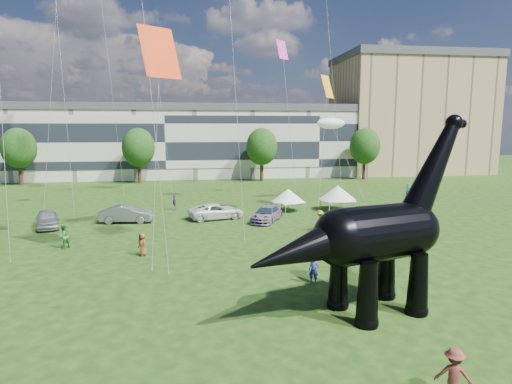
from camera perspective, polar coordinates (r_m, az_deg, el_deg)
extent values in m
plane|color=#16330C|center=(19.98, 1.42, -17.88)|extent=(220.00, 220.00, 0.00)
cube|color=beige|center=(79.86, -11.74, 6.29)|extent=(78.00, 11.00, 12.00)
cube|color=tan|center=(93.18, 19.68, 9.35)|extent=(28.00, 18.00, 22.00)
cylinder|color=#382314|center=(75.99, -28.87, 1.97)|extent=(0.56, 0.56, 3.20)
ellipsoid|color=#14380F|center=(75.68, -29.13, 5.52)|extent=(5.20, 5.20, 6.24)
cylinder|color=#382314|center=(71.59, -15.27, 2.39)|extent=(0.56, 0.56, 3.20)
ellipsoid|color=#14380F|center=(71.27, -15.42, 6.17)|extent=(5.20, 5.20, 6.24)
cylinder|color=#382314|center=(71.86, 0.77, 2.72)|extent=(0.56, 0.56, 3.20)
ellipsoid|color=#14380F|center=(71.54, 0.77, 6.48)|extent=(5.20, 5.20, 6.24)
cylinder|color=#382314|center=(76.70, 14.19, 2.83)|extent=(0.56, 0.56, 3.20)
ellipsoid|color=#14380F|center=(76.40, 14.32, 6.35)|extent=(5.20, 5.20, 6.24)
cone|color=black|center=(20.35, 14.66, -13.01)|extent=(1.30, 1.30, 3.02)
sphere|color=black|center=(20.87, 14.51, -16.41)|extent=(1.11, 1.11, 1.11)
cone|color=black|center=(21.99, 10.94, -11.23)|extent=(1.30, 1.30, 3.02)
sphere|color=black|center=(22.47, 10.84, -14.42)|extent=(1.11, 1.11, 1.11)
cone|color=black|center=(22.29, 20.80, -11.37)|extent=(1.30, 1.30, 3.02)
sphere|color=black|center=(22.77, 20.62, -14.52)|extent=(1.11, 1.11, 1.11)
cone|color=black|center=(23.79, 16.96, -9.91)|extent=(1.30, 1.30, 3.02)
sphere|color=black|center=(24.24, 16.82, -12.90)|extent=(1.11, 1.11, 1.11)
cylinder|color=black|center=(21.31, 15.96, -5.27)|extent=(4.83, 3.81, 2.72)
sphere|color=black|center=(20.03, 11.34, -5.99)|extent=(2.72, 2.72, 2.72)
sphere|color=black|center=(22.72, 20.03, -4.61)|extent=(2.62, 2.62, 2.62)
cone|color=black|center=(23.15, 22.56, 2.80)|extent=(4.06, 2.53, 5.33)
sphere|color=black|center=(23.97, 24.90, 8.37)|extent=(0.85, 0.85, 0.85)
cylinder|color=black|center=(24.20, 25.36, 8.22)|extent=(0.80, 0.63, 0.44)
cone|color=black|center=(19.00, 6.19, -7.71)|extent=(5.70, 3.55, 2.95)
imported|color=#B7B8BC|center=(42.83, -26.06, -3.24)|extent=(3.22, 5.02, 1.59)
imported|color=slate|center=(42.33, -16.86, -2.83)|extent=(5.04, 2.05, 1.63)
imported|color=white|center=(42.32, -5.30, -2.58)|extent=(5.90, 3.81, 1.51)
imported|color=#595960|center=(41.00, 1.45, -2.96)|extent=(4.11, 5.31, 1.43)
cube|color=white|center=(46.13, 4.29, -1.32)|extent=(3.65, 3.65, 0.11)
cone|color=white|center=(46.01, 4.30, -0.42)|extent=(4.62, 4.62, 1.38)
cylinder|color=#999999|center=(44.45, 3.95, -2.35)|extent=(0.06, 0.06, 1.01)
cylinder|color=#999999|center=(46.01, 6.52, -2.02)|extent=(0.06, 0.06, 1.01)
cylinder|color=#999999|center=(46.50, 2.06, -1.85)|extent=(0.06, 0.06, 1.01)
cylinder|color=#999999|center=(47.99, 4.58, -1.55)|extent=(0.06, 0.06, 1.01)
cube|color=silver|center=(47.35, 10.80, -1.04)|extent=(3.23, 3.23, 0.12)
cone|color=silver|center=(47.22, 10.83, -0.05)|extent=(4.09, 4.09, 1.55)
cylinder|color=#999999|center=(45.61, 9.74, -2.10)|extent=(0.06, 0.06, 1.14)
cylinder|color=#999999|center=(46.68, 13.08, -1.95)|extent=(0.06, 0.06, 1.14)
cylinder|color=#999999|center=(48.29, 8.56, -1.48)|extent=(0.06, 0.06, 1.14)
cylinder|color=#999999|center=(49.30, 11.74, -1.36)|extent=(0.06, 0.06, 1.14)
imported|color=#3D8836|center=(34.89, -24.28, -5.41)|extent=(1.10, 1.15, 1.86)
imported|color=navy|center=(25.22, 7.70, -10.29)|extent=(0.67, 0.57, 1.56)
imported|color=#51377C|center=(47.39, -10.84, -1.41)|extent=(0.41, 0.98, 1.66)
imported|color=brown|center=(31.17, -14.92, -6.77)|extent=(0.89, 0.95, 1.64)
imported|color=brown|center=(16.50, 24.87, -21.22)|extent=(1.36, 1.13, 1.82)
imported|color=olive|center=(37.46, 8.48, -3.83)|extent=(1.32, 1.33, 1.85)
imported|color=teal|center=(58.70, 19.60, 0.22)|extent=(0.76, 0.77, 1.80)
imported|color=black|center=(40.91, 14.52, -3.01)|extent=(1.72, 1.19, 1.78)
plane|color=red|center=(29.62, -12.73, 17.74)|extent=(3.56, 2.93, 3.36)
plane|color=#F3A214|center=(44.02, 9.51, 13.69)|extent=(2.06, 2.14, 2.22)
ellipsoid|color=silver|center=(52.78, 9.95, 9.01)|extent=(3.78, 3.00, 1.35)
plane|color=#E03E98|center=(51.04, 3.53, 18.42)|extent=(2.06, 1.86, 2.16)
cube|color=#F2430C|center=(56.51, -13.48, 18.44)|extent=(1.55, 1.61, 0.59)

